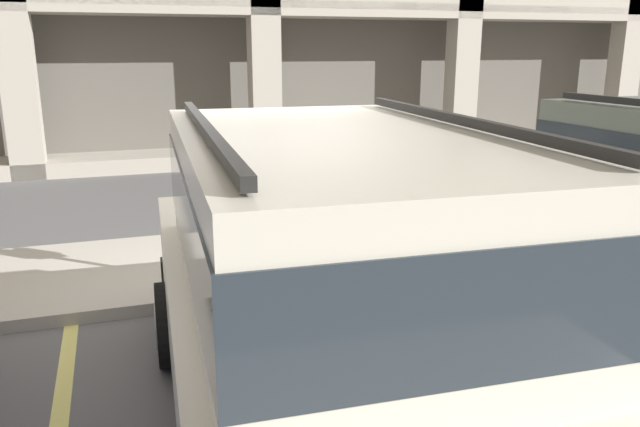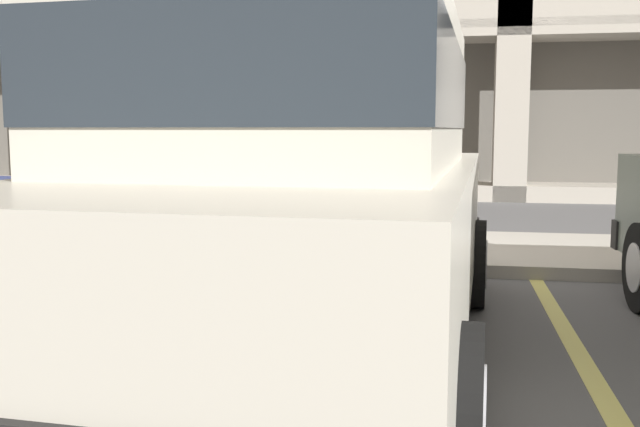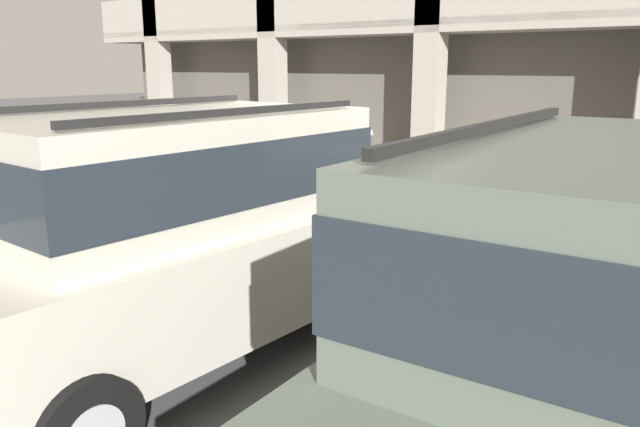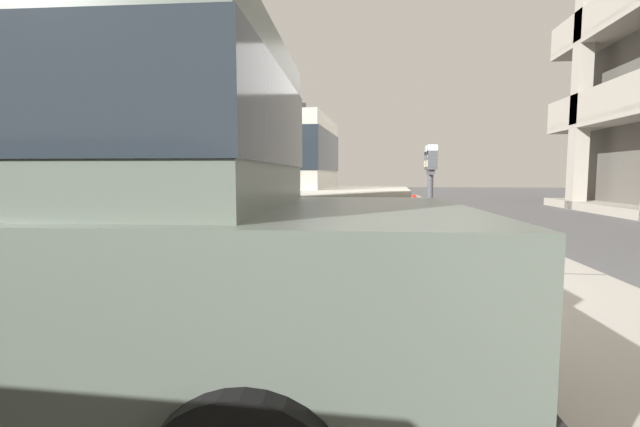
{
  "view_description": "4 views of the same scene",
  "coord_description": "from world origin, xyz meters",
  "px_view_note": "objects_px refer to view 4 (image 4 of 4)",
  "views": [
    {
      "loc": [
        -1.1,
        -5.32,
        2.39
      ],
      "look_at": [
        0.37,
        -0.89,
        1.15
      ],
      "focal_mm": 35.0,
      "sensor_mm": 36.0,
      "label": 1
    },
    {
      "loc": [
        0.8,
        -6.25,
        1.33
      ],
      "look_at": [
        -0.14,
        -1.03,
        0.7
      ],
      "focal_mm": 40.0,
      "sensor_mm": 36.0,
      "label": 2
    },
    {
      "loc": [
        3.74,
        -5.52,
        2.33
      ],
      "look_at": [
        0.27,
        -0.76,
        0.92
      ],
      "focal_mm": 35.0,
      "sensor_mm": 36.0,
      "label": 3
    },
    {
      "loc": [
        5.26,
        -0.39,
        1.29
      ],
      "look_at": [
        -0.34,
        -1.03,
        0.78
      ],
      "focal_mm": 24.0,
      "sensor_mm": 36.0,
      "label": 4
    }
  ],
  "objects_px": {
    "fire_hydrant": "(413,210)",
    "parking_meter_near": "(430,178)",
    "silver_suv": "(218,191)",
    "red_sedan": "(262,198)",
    "dark_hatchback": "(14,213)"
  },
  "relations": [
    {
      "from": "silver_suv",
      "to": "red_sedan",
      "type": "xyz_separation_m",
      "value": [
        -3.24,
        -0.25,
        -0.27
      ]
    },
    {
      "from": "parking_meter_near",
      "to": "fire_hydrant",
      "type": "height_order",
      "value": "parking_meter_near"
    },
    {
      "from": "silver_suv",
      "to": "dark_hatchback",
      "type": "relative_size",
      "value": 1.01
    },
    {
      "from": "silver_suv",
      "to": "dark_hatchback",
      "type": "height_order",
      "value": "same"
    },
    {
      "from": "dark_hatchback",
      "to": "parking_meter_near",
      "type": "xyz_separation_m",
      "value": [
        -3.24,
        2.61,
        0.16
      ]
    },
    {
      "from": "red_sedan",
      "to": "fire_hydrant",
      "type": "bearing_deg",
      "value": 114.71
    },
    {
      "from": "red_sedan",
      "to": "dark_hatchback",
      "type": "relative_size",
      "value": 0.94
    },
    {
      "from": "silver_suv",
      "to": "red_sedan",
      "type": "bearing_deg",
      "value": -172.56
    },
    {
      "from": "fire_hydrant",
      "to": "parking_meter_near",
      "type": "bearing_deg",
      "value": -3.5
    },
    {
      "from": "silver_suv",
      "to": "fire_hydrant",
      "type": "xyz_separation_m",
      "value": [
        -4.91,
        2.95,
        -0.62
      ]
    },
    {
      "from": "red_sedan",
      "to": "fire_hydrant",
      "type": "distance_m",
      "value": 3.62
    },
    {
      "from": "dark_hatchback",
      "to": "silver_suv",
      "type": "bearing_deg",
      "value": 178.73
    },
    {
      "from": "red_sedan",
      "to": "fire_hydrant",
      "type": "xyz_separation_m",
      "value": [
        -1.66,
        3.2,
        -0.36
      ]
    },
    {
      "from": "dark_hatchback",
      "to": "red_sedan",
      "type": "bearing_deg",
      "value": -179.4
    },
    {
      "from": "silver_suv",
      "to": "fire_hydrant",
      "type": "height_order",
      "value": "silver_suv"
    }
  ]
}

